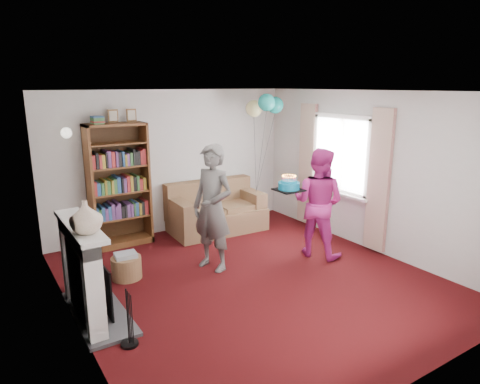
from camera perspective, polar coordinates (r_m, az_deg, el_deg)
ground at (r=5.95m, az=1.53°, el=-11.56°), size 5.00×5.00×0.00m
wall_back at (r=7.68m, az=-9.04°, el=3.99°), size 4.50×0.02×2.50m
wall_left at (r=4.68m, az=-21.91°, el=-3.43°), size 0.02×5.00×2.50m
wall_right at (r=7.03m, az=17.03°, el=2.60°), size 0.02×5.00×2.50m
ceiling at (r=5.36m, az=1.71°, el=13.33°), size 4.50×5.00×0.01m
fireplace at (r=5.14m, az=-19.68°, el=-10.46°), size 0.55×1.80×1.12m
window_bay at (r=7.39m, az=13.20°, el=3.02°), size 0.14×2.02×2.20m
wall_sconce at (r=6.94m, az=-22.15°, el=7.32°), size 0.16×0.23×0.16m
bookcase at (r=7.19m, az=-15.93°, el=0.70°), size 0.95×0.42×2.21m
sofa at (r=7.78m, az=-3.31°, el=-2.68°), size 1.67×0.88×0.88m
wicker_basket at (r=6.12m, az=-14.90°, el=-9.61°), size 0.41×0.41×0.36m
person_striped at (r=6.01m, az=-3.67°, el=-2.14°), size 0.64×0.77×1.80m
person_magenta at (r=6.61m, az=10.39°, el=-1.41°), size 0.92×1.01×1.67m
birthday_cake at (r=6.20m, az=6.53°, el=0.81°), size 0.37×0.37×0.22m
balloons at (r=7.74m, az=3.37°, el=11.45°), size 0.63×0.68×1.77m
mantel_vase at (r=4.55m, az=-19.86°, el=-3.14°), size 0.40×0.40×0.34m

